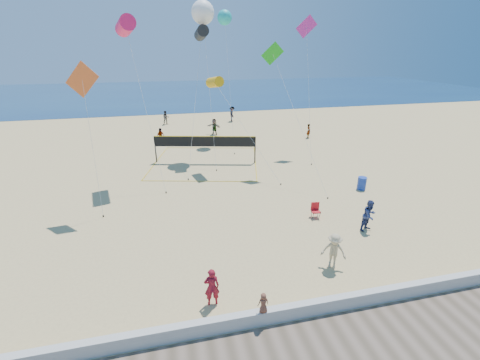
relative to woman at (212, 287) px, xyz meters
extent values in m
plane|color=tan|center=(3.11, 1.63, -0.80)|extent=(120.00, 120.00, 0.00)
cube|color=navy|center=(3.11, 63.63, -0.79)|extent=(140.00, 50.00, 0.03)
cube|color=beige|center=(3.11, -1.37, -0.50)|extent=(32.00, 0.30, 0.60)
imported|color=maroon|center=(0.00, 0.00, 0.00)|extent=(0.59, 0.40, 1.60)
imported|color=brown|center=(1.59, -1.42, 0.19)|extent=(0.40, 0.27, 0.79)
imported|color=navy|center=(8.97, 3.46, 0.07)|extent=(1.02, 0.91, 1.75)
imported|color=tan|center=(5.58, 1.01, 0.04)|extent=(1.25, 1.10, 1.68)
imported|color=gray|center=(-1.80, 22.79, 0.05)|extent=(0.98, 1.01, 1.69)
imported|color=gray|center=(4.08, 25.55, 0.09)|extent=(1.60, 1.47, 1.78)
imported|color=gray|center=(13.80, 21.84, -0.04)|extent=(0.39, 0.58, 1.53)
imported|color=gray|center=(-1.10, 31.99, 0.05)|extent=(0.92, 0.77, 1.71)
imported|color=gray|center=(7.46, 31.92, 0.17)|extent=(0.79, 1.29, 1.94)
cube|color=red|center=(6.82, 5.34, -0.41)|extent=(0.53, 0.49, 0.05)
cube|color=red|center=(6.85, 5.53, -0.15)|extent=(0.48, 0.11, 0.48)
cylinder|color=black|center=(6.61, 5.20, -0.58)|extent=(0.06, 0.25, 0.62)
cylinder|color=black|center=(6.66, 5.54, -0.58)|extent=(0.06, 0.25, 0.62)
cylinder|color=black|center=(6.99, 5.15, -0.58)|extent=(0.06, 0.25, 0.62)
cylinder|color=black|center=(7.04, 5.49, -0.58)|extent=(0.06, 0.25, 0.62)
cylinder|color=#18359C|center=(11.70, 8.34, -0.36)|extent=(0.69, 0.69, 0.88)
cylinder|color=black|center=(-2.21, 17.40, 0.32)|extent=(0.10, 0.10, 2.25)
cylinder|color=black|center=(5.97, 15.35, 0.32)|extent=(0.10, 0.10, 2.25)
cube|color=black|center=(1.88, 16.38, 1.03)|extent=(8.19, 2.07, 0.84)
cube|color=gold|center=(1.88, 16.38, 1.48)|extent=(8.19, 2.07, 0.06)
cube|color=gold|center=(0.86, 12.29, -0.79)|extent=(8.39, 2.14, 0.02)
cube|color=gold|center=(2.90, 20.47, -0.79)|extent=(8.39, 2.14, 0.02)
cylinder|color=#EA1A5B|center=(-3.13, 14.04, 9.60)|extent=(1.55, 2.55, 1.30)
cylinder|color=silver|center=(-2.34, 12.40, 4.42)|extent=(1.60, 3.32, 10.35)
cylinder|color=black|center=(-1.55, 10.75, -0.75)|extent=(0.08, 0.08, 0.10)
cylinder|color=black|center=(2.24, 18.53, 9.38)|extent=(0.98, 2.21, 1.20)
cylinder|color=silver|center=(1.18, 15.63, 4.32)|extent=(2.15, 5.81, 10.14)
cylinder|color=black|center=(0.11, 12.74, -0.75)|extent=(0.08, 0.08, 0.10)
cylinder|color=gold|center=(2.65, 14.98, 5.93)|extent=(1.19, 1.94, 0.99)
cylinder|color=silver|center=(4.58, 12.64, 2.59)|extent=(3.87, 4.69, 6.69)
cylinder|color=black|center=(6.51, 10.31, -0.75)|extent=(0.08, 0.08, 0.10)
cube|color=#D95924|center=(-5.26, 9.49, 6.76)|extent=(1.86, 0.66, 1.93)
cylinder|color=silver|center=(-5.22, 8.85, 3.00)|extent=(0.10, 1.29, 7.51)
cylinder|color=black|center=(-5.18, 8.22, -0.75)|extent=(0.08, 0.08, 0.10)
cube|color=green|center=(6.70, 13.85, 7.92)|extent=(1.59, 0.44, 1.61)
cylinder|color=silver|center=(7.71, 10.66, 3.58)|extent=(2.03, 6.40, 8.68)
cylinder|color=black|center=(8.72, 7.46, -0.75)|extent=(0.08, 0.08, 0.10)
cube|color=#BE2693|center=(11.07, 18.17, 9.94)|extent=(1.87, 0.31, 1.85)
cylinder|color=silver|center=(10.76, 15.95, 4.59)|extent=(0.63, 4.45, 10.69)
cylinder|color=black|center=(10.46, 13.74, -0.75)|extent=(0.08, 0.08, 0.10)
sphere|color=white|center=(2.51, 19.31, 10.92)|extent=(2.34, 2.34, 1.84)
cylinder|color=silver|center=(2.49, 16.73, 5.08)|extent=(0.07, 5.17, 11.67)
cylinder|color=black|center=(2.46, 14.15, -0.75)|extent=(0.08, 0.08, 0.10)
sphere|color=#1BAFB0|center=(5.09, 23.57, 10.91)|extent=(1.76, 1.76, 1.36)
cylinder|color=silver|center=(4.93, 20.81, 5.08)|extent=(0.33, 5.53, 11.67)
cylinder|color=black|center=(4.78, 18.06, -0.75)|extent=(0.08, 0.08, 0.10)
camera|label=1|loc=(-1.14, -9.59, 8.36)|focal=24.00mm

